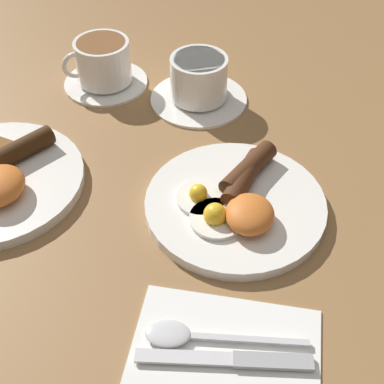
{
  "coord_description": "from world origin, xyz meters",
  "views": [
    {
      "loc": [
        -0.49,
        -0.03,
        0.51
      ],
      "look_at": [
        -0.0,
        0.06,
        0.03
      ],
      "focal_mm": 50.0,
      "sensor_mm": 36.0,
      "label": 1
    }
  ],
  "objects_px": {
    "teacup_far": "(103,65)",
    "spoon": "(185,335)",
    "breakfast_plate_near": "(236,202)",
    "knife": "(234,360)",
    "teacup_near": "(199,82)"
  },
  "relations": [
    {
      "from": "breakfast_plate_near",
      "to": "teacup_far",
      "type": "distance_m",
      "value": 0.36
    },
    {
      "from": "breakfast_plate_near",
      "to": "teacup_far",
      "type": "bearing_deg",
      "value": 44.96
    },
    {
      "from": "knife",
      "to": "teacup_near",
      "type": "bearing_deg",
      "value": -83.48
    },
    {
      "from": "teacup_near",
      "to": "knife",
      "type": "relative_size",
      "value": 0.87
    },
    {
      "from": "teacup_far",
      "to": "spoon",
      "type": "relative_size",
      "value": 0.81
    },
    {
      "from": "teacup_near",
      "to": "spoon",
      "type": "height_order",
      "value": "teacup_near"
    },
    {
      "from": "knife",
      "to": "teacup_far",
      "type": "bearing_deg",
      "value": -67.03
    },
    {
      "from": "breakfast_plate_near",
      "to": "spoon",
      "type": "relative_size",
      "value": 1.36
    },
    {
      "from": "teacup_near",
      "to": "spoon",
      "type": "relative_size",
      "value": 0.91
    },
    {
      "from": "breakfast_plate_near",
      "to": "teacup_near",
      "type": "distance_m",
      "value": 0.25
    },
    {
      "from": "teacup_near",
      "to": "teacup_far",
      "type": "distance_m",
      "value": 0.17
    },
    {
      "from": "knife",
      "to": "breakfast_plate_near",
      "type": "bearing_deg",
      "value": -91.11
    },
    {
      "from": "breakfast_plate_near",
      "to": "teacup_far",
      "type": "height_order",
      "value": "teacup_far"
    },
    {
      "from": "knife",
      "to": "spoon",
      "type": "bearing_deg",
      "value": -25.88
    },
    {
      "from": "breakfast_plate_near",
      "to": "teacup_far",
      "type": "relative_size",
      "value": 1.67
    }
  ]
}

